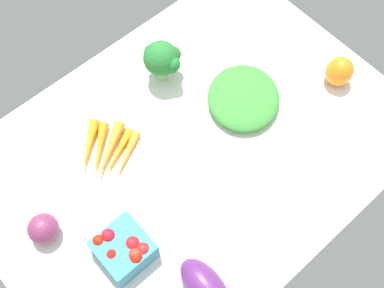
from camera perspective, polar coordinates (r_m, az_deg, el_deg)
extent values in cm
cube|color=white|center=(123.35, 0.00, -0.63)|extent=(104.00, 76.00, 2.00)
sphere|color=#792E57|center=(115.82, -16.57, -9.23)|extent=(6.94, 6.94, 6.94)
ellipsoid|color=orange|center=(134.34, 16.41, 7.93)|extent=(7.72, 7.72, 8.39)
ellipsoid|color=#398634|center=(127.65, 5.89, 5.28)|extent=(27.01, 26.95, 4.35)
ellipsoid|color=#59256A|center=(107.91, 1.50, -15.92)|extent=(7.95, 14.23, 7.37)
cylinder|color=#9AC479|center=(131.39, -3.43, 8.21)|extent=(2.85, 2.85, 4.70)
sphere|color=#24712E|center=(126.78, -3.57, 9.70)|extent=(8.96, 8.96, 8.96)
sphere|color=#207726|center=(125.42, -2.29, 8.86)|extent=(3.70, 3.70, 3.70)
sphere|color=#297227|center=(128.58, -2.18, 10.20)|extent=(4.17, 4.17, 4.17)
sphere|color=#1E722F|center=(125.16, -2.23, 9.07)|extent=(3.97, 3.97, 3.97)
sphere|color=#257027|center=(128.50, -4.75, 10.50)|extent=(3.28, 3.28, 3.28)
cone|color=orange|center=(123.63, -11.66, -0.28)|extent=(12.34, 11.34, 2.72)
cone|color=orange|center=(122.87, -10.49, -0.60)|extent=(11.75, 11.52, 2.57)
cone|color=orange|center=(122.04, -9.44, -0.84)|extent=(14.98, 11.01, 2.89)
cone|color=orange|center=(121.82, -8.52, -1.15)|extent=(13.65, 7.98, 2.16)
cone|color=orange|center=(121.21, -7.52, -1.40)|extent=(12.94, 8.70, 2.27)
cube|color=teal|center=(111.03, -7.75, -11.78)|extent=(10.93, 10.93, 6.57)
sphere|color=red|center=(107.23, -6.36, -12.70)|extent=(2.76, 2.76, 2.76)
sphere|color=red|center=(109.28, -9.51, -10.24)|extent=(2.99, 2.99, 2.99)
sphere|color=red|center=(109.37, -10.62, -10.76)|extent=(2.51, 2.51, 2.51)
sphere|color=red|center=(107.58, -5.62, -11.79)|extent=(2.76, 2.76, 2.76)
sphere|color=red|center=(108.27, -6.76, -11.17)|extent=(3.08, 3.08, 3.08)
sphere|color=red|center=(108.34, -9.12, -12.34)|extent=(2.42, 2.42, 2.42)
sphere|color=red|center=(107.64, -6.42, -12.44)|extent=(3.20, 3.20, 3.20)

